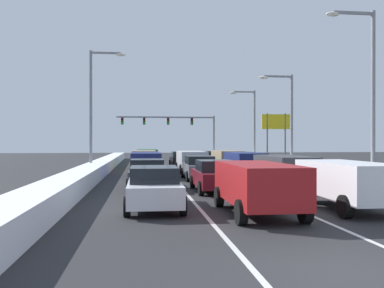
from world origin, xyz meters
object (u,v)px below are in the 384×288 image
Objects in this scene: suv_navy_right_lane_third at (245,162)px; suv_navy_left_lane_third at (146,162)px; suv_white_right_lane_nearest at (347,181)px; sedan_white_left_lane_nearest at (154,187)px; sedan_maroon_center_lane_second at (215,176)px; sedan_black_center_lane_fifth at (181,159)px; street_lamp_right_mid at (287,114)px; suv_green_left_lane_fifth at (147,156)px; sedan_charcoal_left_lane_second at (147,174)px; roadside_sign_right at (276,127)px; suv_charcoal_right_lane_second at (284,169)px; suv_tan_right_lane_fourth at (227,158)px; street_lamp_right_far at (251,120)px; suv_silver_center_lane_fourth at (191,160)px; street_lamp_left_mid at (95,101)px; suv_tan_left_lane_fourth at (144,158)px; sedan_green_right_lane_fifth at (213,158)px; sedan_gray_center_lane_third at (199,168)px; traffic_light_gantry at (177,125)px; suv_red_center_lane_nearest at (257,183)px; street_lamp_right_near at (367,83)px.

suv_navy_right_lane_third and suv_navy_left_lane_third have the same top height.
suv_white_right_lane_nearest is at bearing -89.26° from suv_navy_right_lane_third.
suv_white_right_lane_nearest is 1.09× the size of sedan_white_left_lane_nearest.
sedan_black_center_lane_fifth is at bearing 89.52° from sedan_maroon_center_lane_second.
suv_navy_right_lane_third is 5.95m from street_lamp_right_mid.
sedan_black_center_lane_fifth is at bearing -40.47° from suv_green_left_lane_fifth.
sedan_charcoal_left_lane_second is 26.13m from roadside_sign_right.
suv_charcoal_right_lane_second is 1.00× the size of suv_tan_right_lane_fourth.
suv_charcoal_right_lane_second is 20.74m from street_lamp_right_far.
suv_silver_center_lane_fourth is at bearing 78.80° from sedan_white_left_lane_nearest.
suv_tan_left_lane_fourth is at bearing 49.49° from street_lamp_left_mid.
sedan_white_left_lane_nearest is at bearing -97.66° from sedan_black_center_lane_fifth.
sedan_green_right_lane_fifth is 1.00× the size of sedan_black_center_lane_fifth.
roadside_sign_right is at bearing 34.35° from street_lamp_right_far.
street_lamp_right_mid is (3.94, -10.23, 3.79)m from sedan_green_right_lane_fifth.
street_lamp_right_mid is (7.34, 4.31, 3.79)m from sedan_gray_center_lane_third.
street_lamp_right_far is (7.44, 21.05, 3.83)m from sedan_maroon_center_lane_second.
suv_silver_center_lane_fourth is 1.09× the size of sedan_charcoal_left_lane_second.
suv_silver_center_lane_fourth is 4.86m from suv_tan_left_lane_fourth.
street_lamp_right_far is (7.08, 8.59, 3.58)m from suv_silver_center_lane_fourth.
sedan_green_right_lane_fifth is 0.92× the size of suv_green_left_lane_fifth.
traffic_light_gantry is 2.55× the size of roadside_sign_right.
roadside_sign_right is at bearing 74.95° from street_lamp_right_mid.
suv_navy_right_lane_third is 1.00× the size of suv_silver_center_lane_fourth.
street_lamp_left_mid is at bearing -137.69° from sedan_green_right_lane_fifth.
suv_red_center_lane_nearest is at bearing -66.57° from sedan_charcoal_left_lane_second.
sedan_maroon_center_lane_second is 1.00× the size of sedan_white_left_lane_nearest.
suv_red_center_lane_nearest is at bearing -68.14° from street_lamp_left_mid.
suv_white_right_lane_nearest is at bearing -102.80° from street_lamp_right_mid.
sedan_gray_center_lane_third is at bearing 124.03° from suv_charcoal_right_lane_second.
suv_red_center_lane_nearest is 1.09× the size of sedan_white_left_lane_nearest.
sedan_charcoal_left_lane_second is 0.32× the size of traffic_light_gantry.
sedan_green_right_lane_fifth is (-0.29, 20.00, -0.25)m from suv_charcoal_right_lane_second.
sedan_gray_center_lane_third is at bearing -122.32° from roadside_sign_right.
sedan_charcoal_left_lane_second is at bearing 132.91° from suv_white_right_lane_nearest.
street_lamp_right_far reaches higher than suv_charcoal_right_lane_second.
sedan_white_left_lane_nearest is at bearing -109.11° from suv_tan_right_lane_fourth.
roadside_sign_right is (14.20, 7.76, 3.00)m from suv_tan_left_lane_fourth.
suv_red_center_lane_nearest is at bearing -77.09° from suv_navy_left_lane_third.
sedan_green_right_lane_fifth is at bearing 80.42° from sedan_maroon_center_lane_second.
suv_charcoal_right_lane_second and suv_navy_right_lane_third have the same top height.
sedan_charcoal_left_lane_second is 0.82× the size of roadside_sign_right.
suv_navy_right_lane_third is at bearing 120.50° from street_lamp_right_near.
suv_navy_left_lane_third is at bearing 144.04° from sedan_gray_center_lane_third.
suv_silver_center_lane_fourth is 0.54× the size of street_lamp_left_mid.
suv_navy_left_lane_third is 0.53× the size of street_lamp_right_near.
sedan_green_right_lane_fifth is 1.00× the size of sedan_white_left_lane_nearest.
suv_white_right_lane_nearest is 0.65× the size of street_lamp_right_mid.
sedan_black_center_lane_fifth is at bearing 90.24° from suv_red_center_lane_nearest.
traffic_light_gantry is at bearing 87.52° from sedan_gray_center_lane_third.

